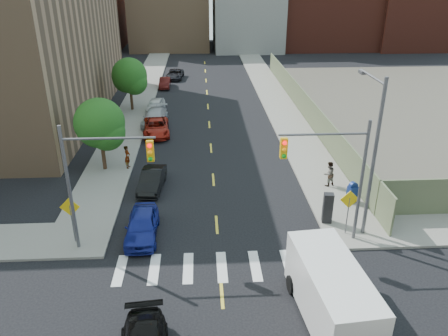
{
  "coord_description": "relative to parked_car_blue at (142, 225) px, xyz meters",
  "views": [
    {
      "loc": [
        -0.78,
        -13.92,
        13.79
      ],
      "look_at": [
        0.63,
        11.61,
        2.0
      ],
      "focal_mm": 35.0,
      "sensor_mm": 36.0,
      "label": 1
    }
  ],
  "objects": [
    {
      "name": "parked_car_red",
      "position": [
        -0.63,
        16.57,
        -0.05
      ],
      "size": [
        2.72,
        5.11,
        1.37
      ],
      "primitive_type": "imported",
      "rotation": [
        0.0,
        0.0,
        0.09
      ],
      "color": "maroon",
      "rests_on": "ground"
    },
    {
      "name": "signal_ne",
      "position": [
        10.18,
        -1.0,
        3.8
      ],
      "size": [
        4.59,
        0.3,
        7.0
      ],
      "color": "#59595E",
      "rests_on": "ground"
    },
    {
      "name": "sidewalk_ne",
      "position": [
        11.95,
        34.5,
        -0.66
      ],
      "size": [
        3.5,
        73.0,
        0.15
      ],
      "primitive_type": "cube",
      "color": "gray",
      "rests_on": "ground"
    },
    {
      "name": "bg_bldg_midwest",
      "position": [
        -1.8,
        65.0,
        6.77
      ],
      "size": [
        14.0,
        16.0,
        15.0
      ],
      "primitive_type": "cube",
      "color": "#8C6B4C",
      "rests_on": "ground"
    },
    {
      "name": "sidewalk_nw",
      "position": [
        -3.55,
        34.5,
        -0.66
      ],
      "size": [
        3.5,
        73.0,
        0.15
      ],
      "primitive_type": "cube",
      "color": "gray",
      "rests_on": "ground"
    },
    {
      "name": "cargo_van",
      "position": [
        8.68,
        -6.62,
        0.67
      ],
      "size": [
        2.87,
        6.03,
        2.67
      ],
      "rotation": [
        0.0,
        0.0,
        0.09
      ],
      "color": "white",
      "rests_on": "ground"
    },
    {
      "name": "warn_sign_midwest",
      "position": [
        -3.6,
        13.0,
        1.26
      ],
      "size": [
        1.06,
        0.06,
        2.83
      ],
      "color": "#59595E",
      "rests_on": "ground"
    },
    {
      "name": "ground",
      "position": [
        4.2,
        -7.0,
        -0.73
      ],
      "size": [
        160.0,
        160.0,
        0.0
      ],
      "primitive_type": "plane",
      "color": "black",
      "rests_on": "ground"
    },
    {
      "name": "parked_car_silver",
      "position": [
        -1.0,
        19.24,
        -0.0
      ],
      "size": [
        2.51,
        5.2,
        1.46
      ],
      "primitive_type": "imported",
      "rotation": [
        0.0,
        0.0,
        -0.09
      ],
      "color": "#A7AAAF",
      "rests_on": "ground"
    },
    {
      "name": "parked_car_white",
      "position": [
        -1.3,
        23.3,
        -0.04
      ],
      "size": [
        2.04,
        4.22,
        1.39
      ],
      "primitive_type": "imported",
      "rotation": [
        0.0,
        0.0,
        -0.1
      ],
      "color": "silver",
      "rests_on": "ground"
    },
    {
      "name": "parked_car_blue",
      "position": [
        0.0,
        0.0,
        0.0
      ],
      "size": [
        1.79,
        4.31,
        1.46
      ],
      "primitive_type": "imported",
      "rotation": [
        0.0,
        0.0,
        0.01
      ],
      "color": "navy",
      "rests_on": "ground"
    },
    {
      "name": "parked_car_black",
      "position": [
        0.0,
        5.84,
        -0.07
      ],
      "size": [
        1.79,
        4.15,
        1.33
      ],
      "primitive_type": "imported",
      "rotation": [
        0.0,
        0.0,
        -0.1
      ],
      "color": "black",
      "rests_on": "ground"
    },
    {
      "name": "tree_west_far",
      "position": [
        -3.8,
        24.05,
        2.75
      ],
      "size": [
        3.66,
        3.64,
        5.52
      ],
      "color": "#332114",
      "rests_on": "ground"
    },
    {
      "name": "pedestrian_west",
      "position": [
        -2.1,
        9.12,
        0.28
      ],
      "size": [
        0.47,
        0.67,
        1.73
      ],
      "primitive_type": "imported",
      "rotation": [
        0.0,
        0.0,
        1.48
      ],
      "color": "gray",
      "rests_on": "sidewalk_nw"
    },
    {
      "name": "warn_sign_nw",
      "position": [
        -3.6,
        -0.5,
        1.26
      ],
      "size": [
        1.06,
        0.06,
        2.83
      ],
      "color": "#59595E",
      "rests_on": "ground"
    },
    {
      "name": "payphone",
      "position": [
        10.66,
        0.74,
        0.34
      ],
      "size": [
        0.61,
        0.52,
        1.85
      ],
      "primitive_type": "cube",
      "rotation": [
        0.0,
        0.0,
        -0.14
      ],
      "color": "black",
      "rests_on": "sidewalk_ne"
    },
    {
      "name": "signal_nw",
      "position": [
        -1.78,
        -1.0,
        3.8
      ],
      "size": [
        4.59,
        0.3,
        7.0
      ],
      "color": "#59595E",
      "rests_on": "ground"
    },
    {
      "name": "mailbox",
      "position": [
        12.89,
        3.04,
        0.1
      ],
      "size": [
        0.69,
        0.6,
        1.4
      ],
      "rotation": [
        0.0,
        0.0,
        0.34
      ],
      "color": "navy",
      "rests_on": "sidewalk_ne"
    },
    {
      "name": "parked_car_maroon",
      "position": [
        -1.0,
        33.49,
        -0.12
      ],
      "size": [
        1.31,
        3.73,
        1.23
      ],
      "primitive_type": "imported",
      "rotation": [
        0.0,
        0.0,
        -0.0
      ],
      "color": "#3E0E0C",
      "rests_on": "ground"
    },
    {
      "name": "warn_sign_ne",
      "position": [
        11.4,
        -0.5,
        1.26
      ],
      "size": [
        1.06,
        0.06,
        2.83
      ],
      "color": "#59595E",
      "rests_on": "ground"
    },
    {
      "name": "pedestrian_east",
      "position": [
        12.02,
        5.38,
        0.29
      ],
      "size": [
        1.05,
        0.95,
        1.74
      ],
      "primitive_type": "imported",
      "rotation": [
        0.0,
        0.0,
        3.57
      ],
      "color": "gray",
      "rests_on": "sidewalk_ne"
    },
    {
      "name": "streetlight_ne",
      "position": [
        12.4,
        -0.1,
        4.49
      ],
      "size": [
        0.25,
        3.7,
        9.0
      ],
      "color": "#59595E",
      "rests_on": "ground"
    },
    {
      "name": "parked_car_grey",
      "position": [
        0.0,
        38.23,
        -0.11
      ],
      "size": [
        2.47,
        4.62,
        1.24
      ],
      "primitive_type": "imported",
      "rotation": [
        0.0,
        0.0,
        -0.1
      ],
      "color": "black",
      "rests_on": "ground"
    },
    {
      "name": "bg_bldg_center",
      "position": [
        12.2,
        63.0,
        4.27
      ],
      "size": [
        12.0,
        16.0,
        10.0
      ],
      "primitive_type": "cube",
      "color": "gray",
      "rests_on": "ground"
    },
    {
      "name": "bg_bldg_east",
      "position": [
        26.2,
        65.0,
        7.27
      ],
      "size": [
        18.0,
        18.0,
        16.0
      ],
      "primitive_type": "cube",
      "color": "#592319",
      "rests_on": "ground"
    },
    {
      "name": "bg_bldg_west",
      "position": [
        -17.8,
        63.0,
        5.27
      ],
      "size": [
        14.0,
        18.0,
        12.0
      ],
      "primitive_type": "cube",
      "color": "#592319",
      "rests_on": "ground"
    },
    {
      "name": "fence_north",
      "position": [
        13.8,
        21.0,
        0.52
      ],
      "size": [
        0.12,
        44.0,
        2.5
      ],
      "primitive_type": "cube",
      "color": "#5C6547",
      "rests_on": "ground"
    },
    {
      "name": "tree_west_near",
      "position": [
        -3.8,
        9.05,
        2.75
      ],
      "size": [
        3.66,
        3.64,
        5.52
      ],
      "color": "#332114",
      "rests_on": "ground"
    }
  ]
}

